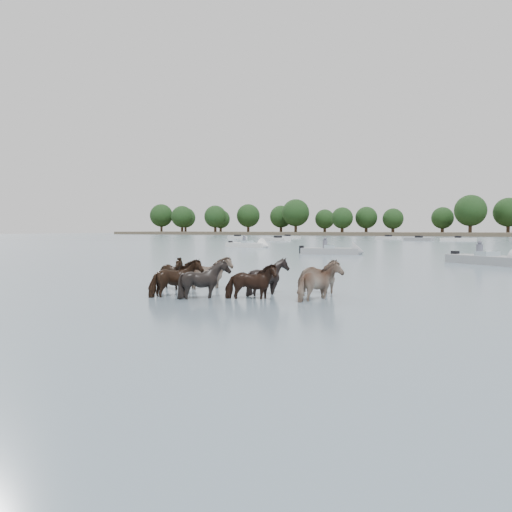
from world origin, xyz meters
The scene contains 7 objects.
ground centered at (0.00, 0.00, 0.00)m, with size 400.00×400.00×0.00m, color slate.
shoreline centered at (-70.00, 150.00, 0.50)m, with size 160.00×30.00×1.00m, color #4C4233.
pony_herd centered at (-0.87, 0.91, 0.42)m, with size 6.72×3.88×1.32m.
motorboat_a centered at (-7.68, 25.45, 0.23)m, with size 5.08×3.11×1.92m.
motorboat_b centered at (4.25, 18.71, 0.23)m, with size 5.09×4.13×1.92m.
motorboat_f centered at (-21.22, 34.57, 0.23)m, with size 5.67×2.41×1.92m.
treeline centered at (-76.75, 150.59, 6.73)m, with size 150.00×22.25×12.56m.
Camera 1 is at (7.39, -11.52, 1.93)m, focal length 35.77 mm.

